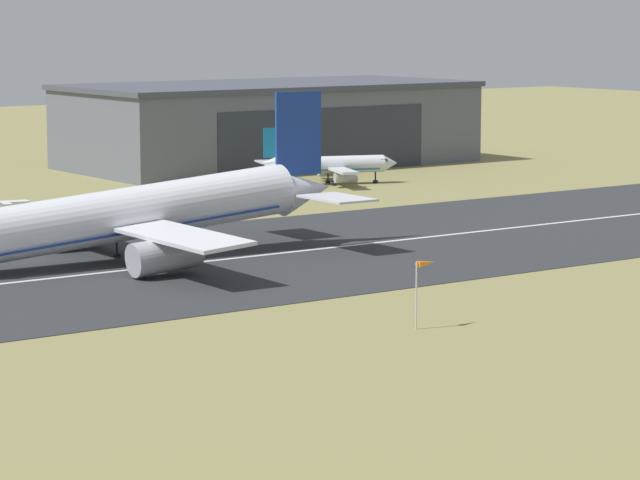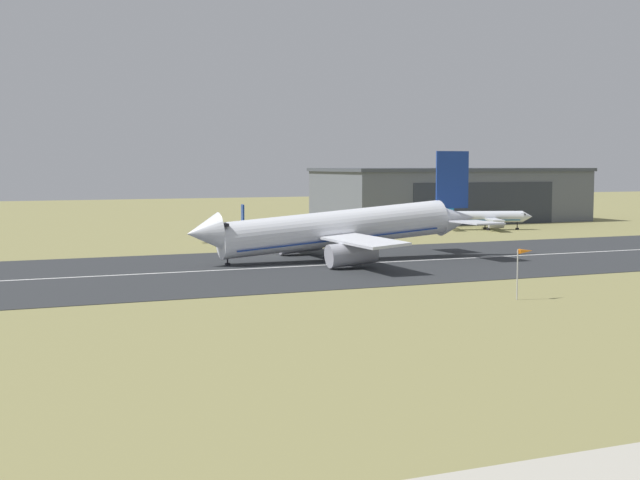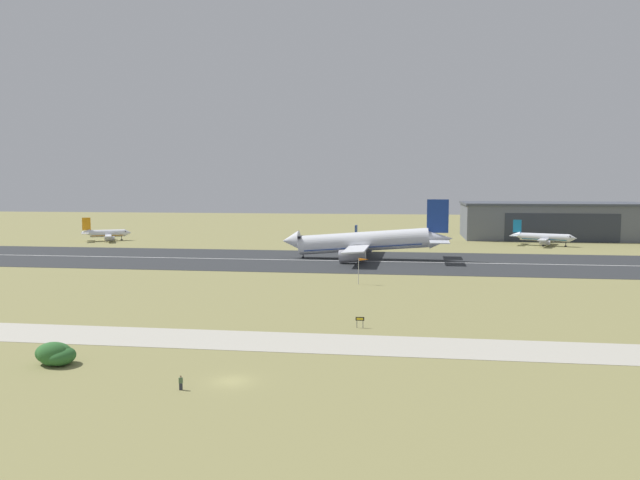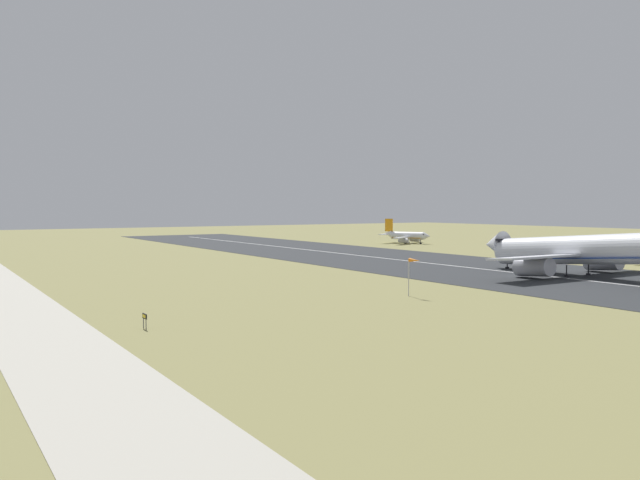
# 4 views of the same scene
# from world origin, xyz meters

# --- Properties ---
(ground_plane) EXTENTS (659.66, 659.66, 0.00)m
(ground_plane) POSITION_xyz_m (0.00, 55.59, 0.00)
(ground_plane) COLOR olive
(runway_strip) EXTENTS (419.66, 50.83, 0.06)m
(runway_strip) POSITION_xyz_m (0.00, 111.19, 0.03)
(runway_strip) COLOR #2B2D30
(runway_strip) RESTS_ON ground_plane
(runway_centreline) EXTENTS (377.69, 0.70, 0.01)m
(runway_centreline) POSITION_xyz_m (0.00, 111.19, 0.07)
(runway_centreline) COLOR silver
(runway_centreline) RESTS_ON runway_strip
(taxiway_road) EXTENTS (314.74, 10.94, 0.05)m
(taxiway_road) POSITION_xyz_m (0.00, 18.15, 0.03)
(taxiway_road) COLOR #B2AD9E
(taxiway_road) RESTS_ON ground_plane
(hangar_building) EXTENTS (71.62, 34.32, 14.60)m
(hangar_building) POSITION_xyz_m (77.97, 196.51, 7.32)
(hangar_building) COLOR slate
(hangar_building) RESTS_ON ground_plane
(airplane_landing) EXTENTS (50.89, 43.86, 17.82)m
(airplane_landing) POSITION_xyz_m (7.12, 116.24, 5.09)
(airplane_landing) COLOR silver
(airplane_landing) RESTS_ON ground_plane
(airplane_parked_west) EXTENTS (17.59, 16.58, 7.89)m
(airplane_parked_west) POSITION_xyz_m (3.07, 155.10, 2.66)
(airplane_parked_west) COLOR white
(airplane_parked_west) RESTS_ON ground_plane
(airplane_parked_centre) EXTENTS (23.16, 18.65, 9.12)m
(airplane_parked_centre) POSITION_xyz_m (68.14, 164.66, 3.04)
(airplane_parked_centre) COLOR silver
(airplane_parked_centre) RESTS_ON ground_plane
(airplane_parked_east) EXTENTS (19.62, 21.31, 9.23)m
(airplane_parked_east) POSITION_xyz_m (-96.59, 160.99, 2.85)
(airplane_parked_east) COLOR silver
(airplane_parked_east) RESTS_ON ground_plane
(shrub_clump) EXTENTS (5.18, 3.97, 2.93)m
(shrub_clump) POSITION_xyz_m (-23.48, 3.27, 1.34)
(shrub_clump) COLOR #2D662D
(shrub_clump) RESTS_ON ground_plane
(windsock_pole) EXTENTS (2.33, 0.81, 5.90)m
(windsock_pole) POSITION_xyz_m (10.00, 70.45, 5.24)
(windsock_pole) COLOR #B7B7BC
(windsock_pole) RESTS_ON ground_plane
(runway_sign) EXTENTS (1.36, 0.14, 1.72)m
(runway_sign) POSITION_xyz_m (12.50, 28.34, 1.27)
(runway_sign) COLOR #4C4C51
(runway_sign) RESTS_ON ground_plane
(spectator_left) EXTENTS (0.40, 0.24, 1.60)m
(spectator_left) POSITION_xyz_m (-4.66, -3.63, 0.82)
(spectator_left) COLOR #282B38
(spectator_left) RESTS_ON ground_plane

